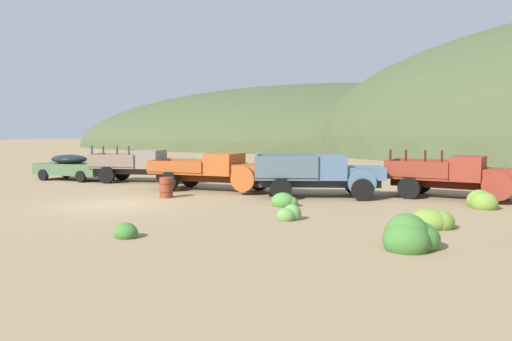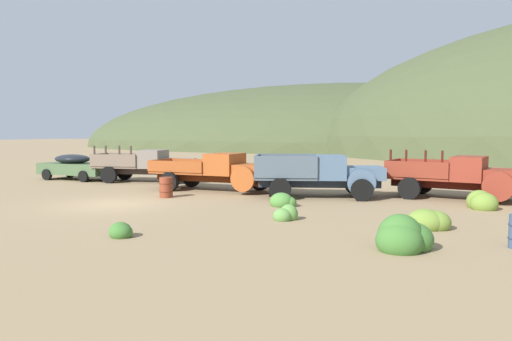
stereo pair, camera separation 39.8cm
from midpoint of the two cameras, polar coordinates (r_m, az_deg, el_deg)
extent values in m
plane|color=#937A56|center=(20.43, -17.27, -3.90)|extent=(300.00, 300.00, 0.00)
ellipsoid|color=#424C2D|center=(96.28, 7.49, 2.77)|extent=(105.04, 66.24, 24.09)
cube|color=#47603D|center=(31.69, -21.14, 0.17)|extent=(4.70, 1.91, 0.68)
ellipsoid|color=black|center=(31.84, -21.54, 1.26)|extent=(2.45, 1.67, 0.57)
ellipsoid|color=#47603D|center=(30.26, -18.26, 0.19)|extent=(1.04, 1.51, 0.61)
cylinder|color=black|center=(30.04, -20.36, -0.68)|extent=(0.68, 0.21, 0.68)
cylinder|color=black|center=(31.43, -18.03, -0.40)|extent=(0.68, 0.21, 0.68)
cylinder|color=black|center=(32.08, -24.16, -0.48)|extent=(0.68, 0.21, 0.68)
cylinder|color=black|center=(33.39, -21.82, -0.23)|extent=(0.68, 0.21, 0.68)
cube|color=#3D322D|center=(29.12, -13.63, -0.05)|extent=(5.62, 2.15, 0.36)
cube|color=slate|center=(28.35, -9.83, 0.81)|extent=(2.08, 2.00, 0.55)
cube|color=#B7B2A8|center=(28.10, -8.25, 0.74)|extent=(0.33, 1.12, 0.44)
cylinder|color=slate|center=(27.54, -10.94, -0.05)|extent=(1.21, 0.44, 1.20)
cylinder|color=slate|center=(29.38, -9.63, 0.25)|extent=(1.21, 0.44, 1.20)
cube|color=slate|center=(28.87, -12.69, 1.33)|extent=(1.68, 2.13, 1.05)
cube|color=black|center=(28.65, -11.63, 1.75)|extent=(0.41, 1.58, 0.59)
cube|color=#746354|center=(29.72, -16.34, 0.45)|extent=(3.18, 2.56, 0.12)
cube|color=#746354|center=(28.81, -17.21, 1.12)|extent=(2.76, 0.73, 0.70)
cube|color=#746354|center=(30.59, -15.56, 1.35)|extent=(2.76, 0.73, 0.70)
cube|color=#746354|center=(30.30, -18.66, 1.25)|extent=(0.54, 1.95, 0.70)
cube|color=#3D322D|center=(29.30, -19.21, 2.30)|extent=(0.10, 0.10, 0.50)
cube|color=#3D322D|center=(28.97, -17.98, 2.31)|extent=(0.10, 0.10, 0.50)
cube|color=#3D322D|center=(28.60, -16.48, 2.32)|extent=(0.10, 0.10, 0.50)
cube|color=#3D322D|center=(28.30, -15.20, 2.33)|extent=(0.10, 0.10, 0.50)
cylinder|color=black|center=(27.51, -10.97, -0.64)|extent=(1.00, 0.49, 0.96)
cylinder|color=black|center=(29.45, -9.59, -0.29)|extent=(1.00, 0.49, 0.96)
cylinder|color=black|center=(28.94, -17.62, -0.52)|extent=(1.00, 0.49, 0.96)
cylinder|color=black|center=(30.78, -15.90, -0.19)|extent=(1.00, 0.49, 0.96)
cube|color=#51220D|center=(24.19, -5.47, -0.86)|extent=(6.23, 0.99, 0.36)
cube|color=#A34C1E|center=(23.17, -0.47, 0.05)|extent=(1.98, 1.69, 0.55)
cube|color=#B7B2A8|center=(22.83, 1.65, -0.08)|extent=(0.09, 1.15, 0.44)
cylinder|color=#A34C1E|center=(22.40, -2.08, -1.02)|extent=(1.20, 0.19, 1.20)
cylinder|color=#A34C1E|center=(24.21, -0.11, -0.59)|extent=(1.20, 0.19, 1.20)
cube|color=#A34C1E|center=(23.87, -4.23, 0.78)|extent=(1.46, 1.94, 1.05)
cube|color=black|center=(23.57, -2.83, 1.25)|extent=(0.06, 1.64, 0.59)
cube|color=#97471E|center=(25.02, -8.92, -0.16)|extent=(3.16, 2.04, 0.12)
cube|color=#97471E|center=(24.14, -10.18, 0.45)|extent=(3.15, 0.12, 0.55)
cube|color=#97471E|center=(25.85, -7.77, 0.75)|extent=(3.15, 0.12, 0.55)
cube|color=#97471E|center=(25.81, -11.79, 0.69)|extent=(0.12, 2.01, 0.55)
cylinder|color=black|center=(24.29, -0.07, -1.24)|extent=(0.96, 0.29, 0.96)
cylinder|color=black|center=(24.31, -10.73, -1.31)|extent=(0.96, 0.29, 0.96)
cylinder|color=black|center=(26.08, -8.20, -0.89)|extent=(0.96, 0.29, 0.96)
cube|color=#262D39|center=(21.95, 6.92, -1.42)|extent=(5.44, 2.72, 0.36)
cube|color=slate|center=(22.13, 12.08, -0.26)|extent=(2.20, 2.26, 0.55)
cube|color=#B7B2A8|center=(22.27, 14.10, -0.33)|extent=(0.48, 1.20, 0.44)
cylinder|color=slate|center=(21.08, 11.90, -1.46)|extent=(1.19, 0.56, 1.20)
cylinder|color=slate|center=(23.18, 11.10, -0.91)|extent=(1.19, 0.56, 1.20)
cube|color=slate|center=(21.93, 8.27, 0.41)|extent=(1.86, 2.36, 1.05)
cube|color=black|center=(21.98, 9.74, 0.95)|extent=(0.62, 1.68, 0.59)
cube|color=#4D5B67|center=(21.88, 3.06, -0.78)|extent=(3.28, 2.93, 0.12)
cube|color=#4D5B67|center=(20.76, 3.06, 0.41)|extent=(2.61, 0.98, 0.95)
cube|color=#4D5B67|center=(22.92, 3.07, 0.80)|extent=(2.61, 0.98, 0.95)
cube|color=#4D5B67|center=(21.88, -0.36, 0.63)|extent=(0.80, 2.07, 0.95)
cylinder|color=black|center=(21.06, 11.91, -2.23)|extent=(1.00, 0.58, 0.96)
cylinder|color=black|center=(23.27, 11.07, -1.58)|extent=(1.00, 0.58, 0.96)
cylinder|color=black|center=(20.81, 2.42, -2.22)|extent=(1.00, 0.58, 0.96)
cylinder|color=black|center=(23.05, 2.49, -1.56)|extent=(1.00, 0.58, 0.96)
cube|color=#42140D|center=(22.94, 22.00, -1.46)|extent=(5.52, 1.88, 0.36)
cube|color=maroon|center=(22.66, 27.02, -0.54)|extent=(1.98, 2.06, 0.55)
cylinder|color=maroon|center=(21.65, 26.16, -1.67)|extent=(1.21, 0.37, 1.20)
cylinder|color=maroon|center=(23.78, 26.64, -1.17)|extent=(1.21, 0.37, 1.20)
cube|color=maroon|center=(22.80, 23.33, 0.24)|extent=(1.57, 2.25, 1.05)
cube|color=black|center=(22.72, 24.75, 0.71)|extent=(0.33, 1.75, 0.59)
cube|color=maroon|center=(23.20, 18.40, -0.70)|extent=(3.05, 2.58, 0.12)
cube|color=maroon|center=(22.12, 17.79, 0.13)|extent=(2.72, 0.54, 0.70)
cube|color=maroon|center=(24.23, 19.00, 0.47)|extent=(2.72, 0.54, 0.70)
cube|color=maroon|center=(23.50, 15.30, 0.43)|extent=(0.45, 2.16, 0.70)
cube|color=#42140D|center=(22.37, 15.10, 1.78)|extent=(0.09, 0.09, 0.50)
cube|color=#42140D|center=(22.18, 16.80, 1.72)|extent=(0.09, 0.09, 0.50)
cube|color=#42140D|center=(21.99, 18.87, 1.64)|extent=(0.09, 0.09, 0.50)
cube|color=#42140D|center=(21.85, 20.62, 1.58)|extent=(0.09, 0.09, 0.50)
cylinder|color=black|center=(23.86, 26.63, -1.83)|extent=(0.99, 0.43, 0.96)
cylinder|color=black|center=(22.21, 17.14, -1.99)|extent=(0.99, 0.43, 0.96)
cylinder|color=black|center=(24.39, 18.45, -1.45)|extent=(0.99, 0.43, 0.96)
cylinder|color=brown|center=(22.02, -11.07, -1.99)|extent=(0.59, 0.59, 0.91)
torus|color=#552315|center=(22.00, -11.08, -1.52)|extent=(0.63, 0.63, 0.03)
torus|color=#552315|center=(22.04, -11.06, -2.46)|extent=(0.63, 0.63, 0.03)
ellipsoid|color=#5B8E42|center=(16.13, 2.84, -5.40)|extent=(0.63, 0.57, 0.53)
ellipsoid|color=#5B8E42|center=(16.30, 3.58, -5.16)|extent=(0.64, 0.57, 0.67)
ellipsoid|color=olive|center=(15.74, 20.00, -5.71)|extent=(0.98, 0.89, 0.74)
ellipsoid|color=olive|center=(15.66, 19.07, -5.69)|extent=(1.12, 1.01, 0.79)
ellipsoid|color=olive|center=(20.70, 24.39, -3.31)|extent=(0.95, 0.86, 0.90)
ellipsoid|color=olive|center=(20.36, 24.67, -3.62)|extent=(0.79, 0.71, 0.67)
ellipsoid|color=olive|center=(20.33, 24.84, -3.50)|extent=(1.01, 0.91, 0.84)
ellipsoid|color=#4C8438|center=(19.14, 3.42, -3.83)|extent=(0.67, 0.60, 0.52)
ellipsoid|color=#4C8438|center=(19.16, 2.61, -3.67)|extent=(0.94, 0.85, 0.70)
ellipsoid|color=#3D702D|center=(14.05, -15.90, -7.10)|extent=(0.68, 0.61, 0.50)
ellipsoid|color=#3D702D|center=(14.11, -15.95, -7.00)|extent=(0.66, 0.59, 0.54)
ellipsoid|color=#3D702D|center=(12.54, 16.45, -7.95)|extent=(1.15, 1.04, 0.93)
ellipsoid|color=#3D702D|center=(12.90, 17.56, -7.67)|extent=(1.17, 1.05, 0.90)
ellipsoid|color=#3D702D|center=(12.72, 16.52, -7.48)|extent=(1.13, 1.02, 1.17)
camera|label=1|loc=(0.20, -90.51, -0.04)|focal=33.86mm
camera|label=2|loc=(0.20, 89.49, 0.04)|focal=33.86mm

